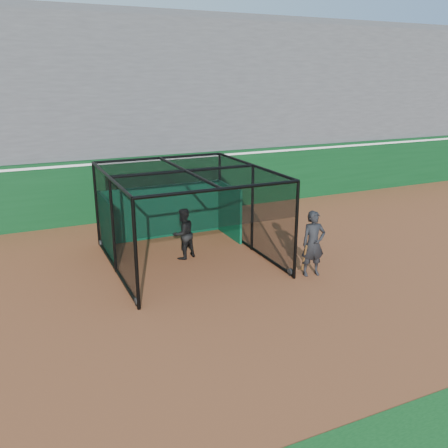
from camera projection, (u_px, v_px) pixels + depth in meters
name	position (u px, v px, depth m)	size (l,w,h in m)	color
ground	(251.00, 295.00, 12.54)	(120.00, 120.00, 0.00)	brown
outfield_wall	(156.00, 184.00, 19.54)	(50.00, 0.50, 2.50)	#093615
grandstand	(129.00, 101.00, 21.86)	(50.00, 7.85, 8.95)	#4C4C4F
batting_cage	(187.00, 217.00, 14.57)	(4.64, 5.31, 2.85)	black
batter	(183.00, 234.00, 14.89)	(0.79, 0.62, 1.63)	black
on_deck_player	(313.00, 244.00, 13.57)	(0.77, 0.58, 1.93)	black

